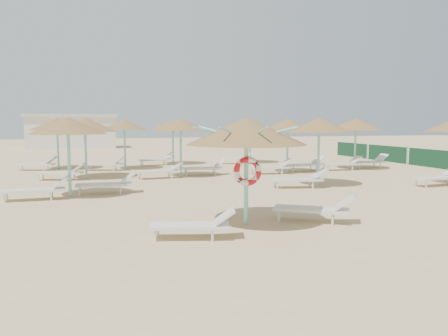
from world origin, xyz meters
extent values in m
plane|color=tan|center=(0.00, 0.00, 0.00)|extent=(120.00, 120.00, 0.00)
cylinder|color=#7EDACE|center=(-0.29, 0.20, 1.09)|extent=(0.11, 0.11, 2.19)
cone|color=olive|center=(-0.29, 0.20, 2.29)|extent=(2.92, 2.92, 0.66)
cylinder|color=#7EDACE|center=(-0.29, 0.20, 2.04)|extent=(0.20, 0.20, 0.12)
cylinder|color=#7EDACE|center=(0.38, 0.20, 2.23)|extent=(1.32, 0.04, 0.34)
cylinder|color=#7EDACE|center=(0.18, 0.68, 2.23)|extent=(0.96, 0.96, 0.34)
cylinder|color=#7EDACE|center=(-0.29, 0.87, 2.23)|extent=(0.04, 1.32, 0.34)
cylinder|color=#7EDACE|center=(-0.77, 0.68, 2.23)|extent=(0.96, 0.96, 0.34)
cylinder|color=#7EDACE|center=(-0.96, 0.20, 2.23)|extent=(1.32, 0.04, 0.34)
cylinder|color=#7EDACE|center=(-0.77, -0.27, 2.23)|extent=(0.96, 0.96, 0.34)
cylinder|color=#7EDACE|center=(-0.29, -0.47, 2.23)|extent=(0.04, 1.32, 0.34)
cylinder|color=#7EDACE|center=(0.18, -0.27, 2.23)|extent=(0.96, 0.96, 0.34)
torus|color=red|center=(-0.29, 0.10, 1.32)|extent=(0.71, 0.15, 0.71)
cylinder|color=silver|center=(-2.64, -0.76, 0.12)|extent=(0.05, 0.05, 0.25)
cylinder|color=silver|center=(-2.52, -0.33, 0.12)|extent=(0.05, 0.05, 0.25)
cylinder|color=silver|center=(-1.47, -1.07, 0.12)|extent=(0.05, 0.05, 0.25)
cylinder|color=silver|center=(-1.36, -0.64, 0.12)|extent=(0.05, 0.05, 0.25)
cube|color=silver|center=(-1.89, -0.73, 0.28)|extent=(1.78, 0.96, 0.07)
cube|color=silver|center=(-1.16, -0.92, 0.50)|extent=(0.55, 0.63, 0.32)
cylinder|color=silver|center=(0.59, 0.24, 0.14)|extent=(0.06, 0.06, 0.27)
cylinder|color=silver|center=(0.85, 0.65, 0.14)|extent=(0.06, 0.06, 0.27)
cylinder|color=silver|center=(1.70, -0.47, 0.14)|extent=(0.06, 0.06, 0.27)
cylinder|color=silver|center=(1.96, -0.05, 0.14)|extent=(0.06, 0.06, 0.27)
cube|color=silver|center=(1.38, 0.03, 0.31)|extent=(1.88, 1.50, 0.08)
cube|color=silver|center=(2.08, -0.42, 0.55)|extent=(0.71, 0.75, 0.35)
cylinder|color=#7EDACE|center=(-4.66, 5.67, 1.15)|extent=(0.11, 0.11, 2.30)
cone|color=olive|center=(-4.66, 5.67, 2.38)|extent=(2.50, 2.50, 0.56)
cylinder|color=#7EDACE|center=(-4.66, 5.67, 2.15)|extent=(0.20, 0.20, 0.12)
cylinder|color=silver|center=(-6.55, 4.99, 0.14)|extent=(0.06, 0.06, 0.28)
cylinder|color=silver|center=(-6.56, 5.49, 0.14)|extent=(0.06, 0.06, 0.28)
cylinder|color=silver|center=(-5.20, 5.03, 0.14)|extent=(0.06, 0.06, 0.28)
cylinder|color=silver|center=(-5.21, 5.53, 0.14)|extent=(0.06, 0.06, 0.28)
cube|color=silver|center=(-5.76, 5.27, 0.32)|extent=(1.92, 0.67, 0.08)
cube|color=silver|center=(-4.91, 5.29, 0.56)|extent=(0.50, 0.61, 0.36)
cylinder|color=silver|center=(-4.36, 5.74, 0.14)|extent=(0.06, 0.06, 0.28)
cylinder|color=silver|center=(-4.35, 6.24, 0.14)|extent=(0.06, 0.06, 0.28)
cylinder|color=silver|center=(-3.01, 5.70, 0.14)|extent=(0.06, 0.06, 0.28)
cylinder|color=silver|center=(-3.00, 6.20, 0.14)|extent=(0.06, 0.06, 0.28)
cube|color=silver|center=(-3.56, 5.97, 0.32)|extent=(1.92, 0.67, 0.08)
cube|color=silver|center=(-2.71, 5.94, 0.56)|extent=(0.50, 0.61, 0.36)
cylinder|color=#7EDACE|center=(-4.24, 10.62, 1.15)|extent=(0.11, 0.11, 2.30)
cone|color=olive|center=(-4.24, 10.62, 2.40)|extent=(2.82, 2.82, 0.64)
cylinder|color=#7EDACE|center=(-4.24, 10.62, 2.15)|extent=(0.20, 0.20, 0.12)
cylinder|color=silver|center=(-6.17, 10.18, 0.14)|extent=(0.06, 0.06, 0.28)
cylinder|color=silver|center=(-6.05, 10.66, 0.14)|extent=(0.06, 0.06, 0.28)
cylinder|color=silver|center=(-4.87, 9.84, 0.14)|extent=(0.06, 0.06, 0.28)
cylinder|color=silver|center=(-4.74, 10.32, 0.14)|extent=(0.06, 0.06, 0.28)
cube|color=silver|center=(-5.34, 10.22, 0.32)|extent=(1.99, 1.08, 0.08)
cube|color=silver|center=(-4.51, 10.01, 0.56)|extent=(0.62, 0.70, 0.36)
cylinder|color=#7EDACE|center=(-5.75, 15.05, 1.15)|extent=(0.11, 0.11, 2.30)
cone|color=olive|center=(-5.75, 15.05, 2.40)|extent=(2.87, 2.87, 0.65)
cylinder|color=#7EDACE|center=(-5.75, 15.05, 2.15)|extent=(0.20, 0.20, 0.12)
cylinder|color=silver|center=(-7.69, 14.65, 0.14)|extent=(0.06, 0.06, 0.28)
cylinder|color=silver|center=(-7.54, 15.12, 0.14)|extent=(0.06, 0.06, 0.28)
cylinder|color=silver|center=(-6.40, 14.25, 0.14)|extent=(0.06, 0.06, 0.28)
cylinder|color=silver|center=(-6.25, 14.73, 0.14)|extent=(0.06, 0.06, 0.28)
cube|color=silver|center=(-6.85, 14.65, 0.32)|extent=(2.00, 1.15, 0.08)
cube|color=silver|center=(-6.04, 14.40, 0.56)|extent=(0.64, 0.72, 0.36)
cylinder|color=#7EDACE|center=(-0.06, 9.98, 1.15)|extent=(0.11, 0.11, 2.30)
cone|color=olive|center=(-0.06, 9.98, 2.38)|extent=(2.45, 2.45, 0.55)
cylinder|color=#7EDACE|center=(-0.06, 9.98, 2.15)|extent=(0.20, 0.20, 0.12)
cylinder|color=silver|center=(-1.94, 9.27, 0.14)|extent=(0.06, 0.06, 0.28)
cylinder|color=silver|center=(-1.98, 9.77, 0.14)|extent=(0.06, 0.06, 0.28)
cylinder|color=silver|center=(-0.60, 9.38, 0.14)|extent=(0.06, 0.06, 0.28)
cylinder|color=silver|center=(-0.64, 9.87, 0.14)|extent=(0.06, 0.06, 0.28)
cube|color=silver|center=(-1.16, 9.58, 0.32)|extent=(1.94, 0.77, 0.08)
cube|color=silver|center=(-0.32, 9.65, 0.56)|extent=(0.53, 0.64, 0.36)
cylinder|color=silver|center=(0.22, 10.10, 0.14)|extent=(0.06, 0.06, 0.28)
cylinder|color=silver|center=(0.26, 10.59, 0.14)|extent=(0.06, 0.06, 0.28)
cylinder|color=silver|center=(1.56, 9.99, 0.14)|extent=(0.06, 0.06, 0.28)
cylinder|color=silver|center=(1.60, 10.49, 0.14)|extent=(0.06, 0.06, 0.28)
cube|color=silver|center=(1.04, 10.28, 0.32)|extent=(1.94, 0.77, 0.08)
cube|color=silver|center=(1.88, 10.21, 0.56)|extent=(0.53, 0.64, 0.36)
cylinder|color=#7EDACE|center=(0.61, 16.06, 1.15)|extent=(0.11, 0.11, 2.30)
cone|color=olive|center=(0.61, 16.06, 2.38)|extent=(2.50, 2.50, 0.56)
cylinder|color=#7EDACE|center=(0.61, 16.06, 2.15)|extent=(0.20, 0.20, 0.12)
cylinder|color=silver|center=(-1.27, 15.33, 0.14)|extent=(0.06, 0.06, 0.28)
cylinder|color=silver|center=(-1.32, 15.83, 0.14)|extent=(0.06, 0.06, 0.28)
cylinder|color=silver|center=(0.08, 15.47, 0.14)|extent=(0.06, 0.06, 0.28)
cylinder|color=silver|center=(0.03, 15.96, 0.14)|extent=(0.06, 0.06, 0.28)
cube|color=silver|center=(-0.49, 15.66, 0.32)|extent=(1.95, 0.81, 0.08)
cube|color=silver|center=(0.35, 15.74, 0.56)|extent=(0.54, 0.65, 0.36)
cylinder|color=#7EDACE|center=(4.64, 5.71, 1.15)|extent=(0.11, 0.11, 2.30)
cone|color=olive|center=(4.64, 5.71, 2.39)|extent=(2.57, 2.57, 0.58)
cylinder|color=#7EDACE|center=(4.64, 5.71, 2.15)|extent=(0.20, 0.20, 0.12)
cylinder|color=silver|center=(2.70, 5.24, 0.14)|extent=(0.06, 0.06, 0.28)
cylinder|color=silver|center=(2.81, 5.73, 0.14)|extent=(0.06, 0.06, 0.28)
cylinder|color=silver|center=(4.02, 4.94, 0.14)|extent=(0.06, 0.06, 0.28)
cylinder|color=silver|center=(4.13, 5.43, 0.14)|extent=(0.06, 0.06, 0.28)
cube|color=silver|center=(3.54, 5.31, 0.32)|extent=(1.99, 1.03, 0.08)
cube|color=silver|center=(4.37, 5.12, 0.56)|extent=(0.61, 0.69, 0.36)
cylinder|color=#7EDACE|center=(5.34, 10.17, 1.15)|extent=(0.11, 0.11, 2.30)
cone|color=olive|center=(5.34, 10.17, 2.38)|extent=(2.49, 2.49, 0.56)
cylinder|color=#7EDACE|center=(5.34, 10.17, 2.15)|extent=(0.20, 0.20, 0.12)
cylinder|color=silver|center=(3.41, 9.61, 0.14)|extent=(0.06, 0.06, 0.28)
cylinder|color=silver|center=(3.47, 10.10, 0.14)|extent=(0.06, 0.06, 0.28)
cylinder|color=silver|center=(4.76, 9.46, 0.14)|extent=(0.06, 0.06, 0.28)
cylinder|color=silver|center=(4.81, 9.96, 0.14)|extent=(0.06, 0.06, 0.28)
cube|color=silver|center=(4.24, 9.77, 0.32)|extent=(1.96, 0.82, 0.08)
cube|color=silver|center=(5.08, 9.68, 0.56)|extent=(0.55, 0.65, 0.36)
cylinder|color=silver|center=(5.67, 10.13, 0.14)|extent=(0.06, 0.06, 0.28)
cylinder|color=silver|center=(5.61, 10.63, 0.14)|extent=(0.06, 0.06, 0.28)
cylinder|color=silver|center=(7.01, 10.28, 0.14)|extent=(0.06, 0.06, 0.28)
cylinder|color=silver|center=(6.96, 10.78, 0.14)|extent=(0.06, 0.06, 0.28)
cube|color=silver|center=(6.44, 10.47, 0.32)|extent=(1.96, 0.82, 0.08)
cube|color=silver|center=(7.28, 10.56, 0.56)|extent=(0.55, 0.65, 0.36)
cylinder|color=#7EDACE|center=(5.32, 15.58, 1.15)|extent=(0.11, 0.11, 2.30)
cone|color=olive|center=(5.32, 15.58, 2.38)|extent=(2.38, 2.38, 0.54)
cylinder|color=#7EDACE|center=(5.32, 15.58, 2.15)|extent=(0.20, 0.20, 0.12)
cylinder|color=silver|center=(3.38, 15.15, 0.14)|extent=(0.06, 0.06, 0.28)
cylinder|color=silver|center=(3.51, 15.63, 0.14)|extent=(0.06, 0.06, 0.28)
cylinder|color=silver|center=(4.68, 14.80, 0.14)|extent=(0.06, 0.06, 0.28)
cylinder|color=silver|center=(4.81, 15.28, 0.14)|extent=(0.06, 0.06, 0.28)
cube|color=silver|center=(4.22, 15.18, 0.32)|extent=(2.00, 1.09, 0.08)
cube|color=silver|center=(5.04, 14.96, 0.56)|extent=(0.62, 0.71, 0.36)
cylinder|color=silver|center=(8.26, 3.92, 0.14)|extent=(0.06, 0.06, 0.28)
cylinder|color=silver|center=(8.22, 4.42, 0.14)|extent=(0.06, 0.06, 0.28)
cylinder|color=silver|center=(9.57, 4.53, 0.14)|extent=(0.06, 0.06, 0.28)
cube|color=silver|center=(9.04, 4.23, 0.32)|extent=(1.95, 0.78, 0.08)
cylinder|color=#7EDACE|center=(9.51, 10.67, 1.15)|extent=(0.11, 0.11, 2.30)
cone|color=olive|center=(9.51, 10.67, 2.40)|extent=(2.84, 2.84, 0.64)
cylinder|color=#7EDACE|center=(9.51, 10.67, 2.15)|extent=(0.20, 0.20, 0.12)
cylinder|color=silver|center=(7.59, 10.09, 0.14)|extent=(0.06, 0.06, 0.28)
cylinder|color=silver|center=(7.63, 10.59, 0.14)|extent=(0.06, 0.06, 0.28)
cylinder|color=silver|center=(8.94, 9.98, 0.14)|extent=(0.06, 0.06, 0.28)
cylinder|color=silver|center=(8.98, 10.48, 0.14)|extent=(0.06, 0.06, 0.28)
cube|color=silver|center=(8.41, 10.27, 0.32)|extent=(1.94, 0.77, 0.08)
cube|color=silver|center=(9.26, 10.21, 0.56)|extent=(0.53, 0.64, 0.36)
cylinder|color=silver|center=(9.83, 10.66, 0.14)|extent=(0.06, 0.06, 0.28)
cylinder|color=silver|center=(9.79, 11.16, 0.14)|extent=(0.06, 0.06, 0.28)
cylinder|color=silver|center=(11.18, 10.77, 0.14)|extent=(0.06, 0.06, 0.28)
cylinder|color=silver|center=(11.14, 11.27, 0.14)|extent=(0.06, 0.06, 0.28)
cube|color=silver|center=(10.61, 10.97, 0.32)|extent=(1.94, 0.77, 0.08)
cube|color=silver|center=(11.46, 11.04, 0.56)|extent=(0.53, 0.64, 0.36)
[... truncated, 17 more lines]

